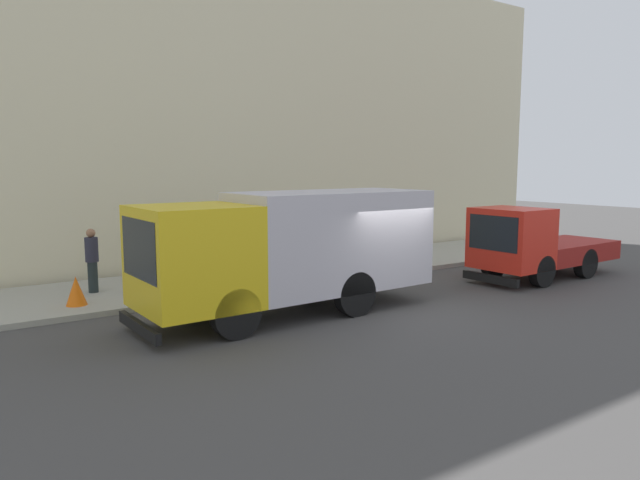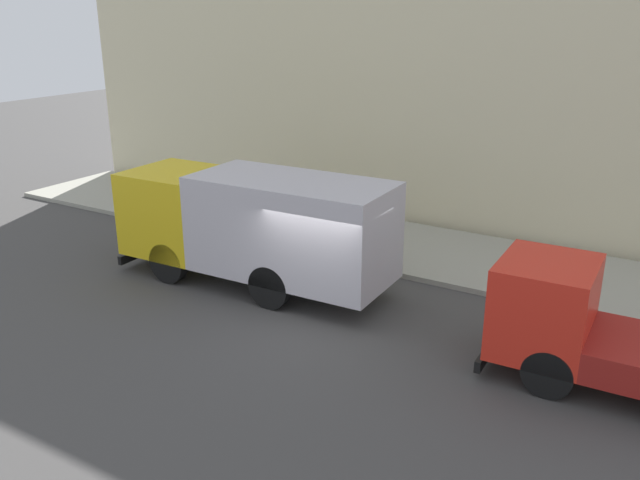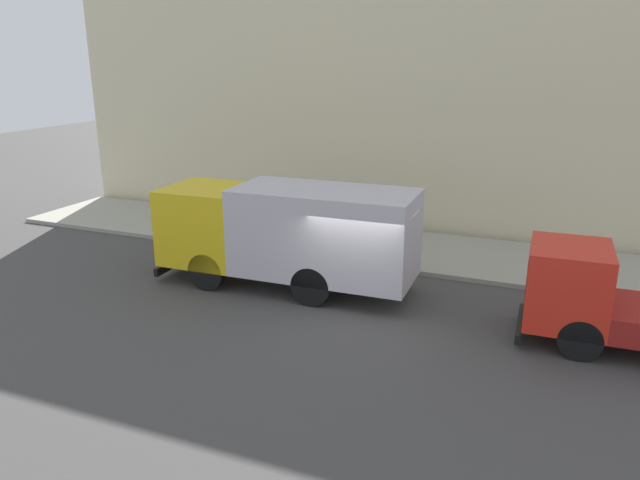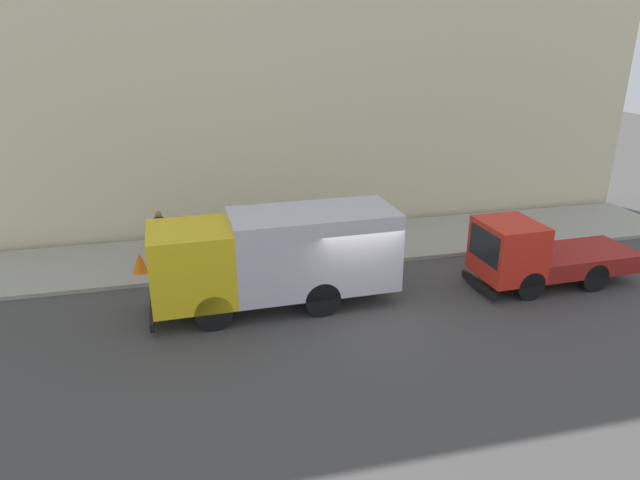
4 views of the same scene
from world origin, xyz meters
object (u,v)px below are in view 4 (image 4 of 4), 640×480
Objects in this scene: large_utility_truck at (277,255)px; small_flatbed_truck at (537,255)px; pedestrian_walking at (160,233)px; traffic_cone_orange at (140,262)px; street_sign_post at (310,228)px.

large_utility_truck is 1.33× the size of small_flatbed_truck.
pedestrian_walking reaches higher than traffic_cone_orange.
large_utility_truck is 4.27× the size of pedestrian_walking.
large_utility_truck is 3.23× the size of street_sign_post.
pedestrian_walking is 1.58m from traffic_cone_orange.
street_sign_post reaches higher than traffic_cone_orange.
street_sign_post reaches higher than small_flatbed_truck.
small_flatbed_truck is 2.43× the size of street_sign_post.
large_utility_truck reaches higher than traffic_cone_orange.
large_utility_truck is at bearing -66.85° from pedestrian_walking.
small_flatbed_truck is at bearing -37.80° from pedestrian_walking.
pedestrian_walking is 2.43× the size of traffic_cone_orange.
street_sign_post is (2.55, -1.60, -0.15)m from large_utility_truck.
traffic_cone_orange is at bearing 71.55° from small_flatbed_truck.
traffic_cone_orange is at bearing 50.80° from large_utility_truck.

